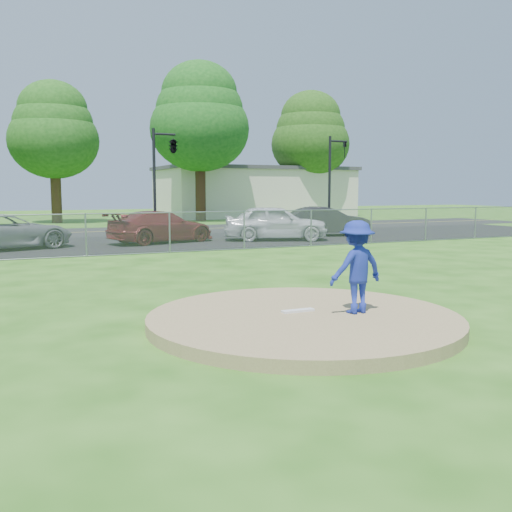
{
  "coord_description": "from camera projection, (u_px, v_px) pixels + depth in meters",
  "views": [
    {
      "loc": [
        -4.72,
        -8.48,
        2.35
      ],
      "look_at": [
        0.0,
        2.0,
        1.0
      ],
      "focal_mm": 40.0,
      "sensor_mm": 36.0,
      "label": 1
    }
  ],
  "objects": [
    {
      "name": "ground",
      "position": [
        157.0,
        260.0,
        18.94
      ],
      "size": [
        120.0,
        120.0,
        0.0
      ],
      "primitive_type": "plane",
      "color": "#245813",
      "rests_on": "ground"
    },
    {
      "name": "pitchers_mound",
      "position": [
        303.0,
        320.0,
        9.87
      ],
      "size": [
        5.4,
        5.4,
        0.2
      ],
      "primitive_type": "cylinder",
      "color": "#8F7A4E",
      "rests_on": "ground"
    },
    {
      "name": "tree_far_right",
      "position": [
        310.0,
        134.0,
        48.92
      ],
      "size": [
        6.72,
        6.72,
        10.74
      ],
      "color": "#352513",
      "rests_on": "ground"
    },
    {
      "name": "tree_center",
      "position": [
        54.0,
        130.0,
        39.51
      ],
      "size": [
        6.16,
        6.16,
        9.84
      ],
      "color": "#3D2716",
      "rests_on": "ground"
    },
    {
      "name": "commercial_building",
      "position": [
        254.0,
        192.0,
        50.57
      ],
      "size": [
        16.4,
        9.4,
        4.3
      ],
      "color": "beige",
      "rests_on": "ground"
    },
    {
      "name": "parked_car_pearl",
      "position": [
        276.0,
        223.0,
        26.32
      ],
      "size": [
        5.15,
        3.48,
        1.63
      ],
      "primitive_type": "imported",
      "rotation": [
        0.0,
        0.0,
        1.21
      ],
      "color": "silver",
      "rests_on": "parking_lot"
    },
    {
      "name": "parking_lot",
      "position": [
        119.0,
        243.0,
        24.82
      ],
      "size": [
        50.0,
        8.0,
        0.01
      ],
      "primitive_type": "cube",
      "color": "black",
      "rests_on": "ground"
    },
    {
      "name": "street",
      "position": [
        93.0,
        232.0,
        31.61
      ],
      "size": [
        60.0,
        7.0,
        0.01
      ],
      "primitive_type": "cube",
      "color": "black",
      "rests_on": "ground"
    },
    {
      "name": "tree_right",
      "position": [
        200.0,
        116.0,
        41.64
      ],
      "size": [
        7.28,
        7.28,
        11.63
      ],
      "color": "#331D12",
      "rests_on": "ground"
    },
    {
      "name": "parked_car_charcoal",
      "position": [
        325.0,
        221.0,
        28.86
      ],
      "size": [
        4.71,
        2.69,
        1.47
      ],
      "primitive_type": "imported",
      "rotation": [
        0.0,
        0.0,
        1.3
      ],
      "color": "#272729",
      "rests_on": "parking_lot"
    },
    {
      "name": "parked_car_gray",
      "position": [
        6.0,
        232.0,
        22.23
      ],
      "size": [
        5.48,
        3.89,
        1.39
      ],
      "primitive_type": "imported",
      "rotation": [
        0.0,
        0.0,
        1.92
      ],
      "color": "gray",
      "rests_on": "parking_lot"
    },
    {
      "name": "traffic_signal_center",
      "position": [
        171.0,
        147.0,
        30.89
      ],
      "size": [
        1.42,
        2.48,
        5.6
      ],
      "color": "black",
      "rests_on": "ground"
    },
    {
      "name": "chain_link_fence",
      "position": [
        143.0,
        234.0,
        20.66
      ],
      "size": [
        40.0,
        0.06,
        1.5
      ],
      "primitive_type": "cube",
      "color": "gray",
      "rests_on": "ground"
    },
    {
      "name": "pitching_rubber",
      "position": [
        298.0,
        311.0,
        10.04
      ],
      "size": [
        0.6,
        0.15,
        0.04
      ],
      "primitive_type": "cube",
      "color": "white",
      "rests_on": "pitchers_mound"
    },
    {
      "name": "parked_car_darkred",
      "position": [
        161.0,
        227.0,
        25.11
      ],
      "size": [
        5.2,
        3.31,
        1.4
      ],
      "primitive_type": "imported",
      "rotation": [
        0.0,
        0.0,
        1.87
      ],
      "color": "maroon",
      "rests_on": "parking_lot"
    },
    {
      "name": "pitcher",
      "position": [
        356.0,
        267.0,
        9.88
      ],
      "size": [
        1.09,
        0.68,
        1.62
      ],
      "primitive_type": "imported",
      "rotation": [
        0.0,
        0.0,
        3.22
      ],
      "color": "navy",
      "rests_on": "pitchers_mound"
    },
    {
      "name": "traffic_signal_right",
      "position": [
        333.0,
        173.0,
        35.22
      ],
      "size": [
        1.28,
        0.2,
        5.6
      ],
      "color": "black",
      "rests_on": "ground"
    }
  ]
}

